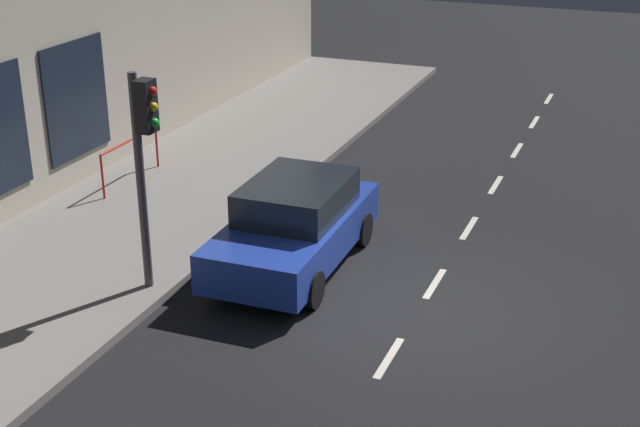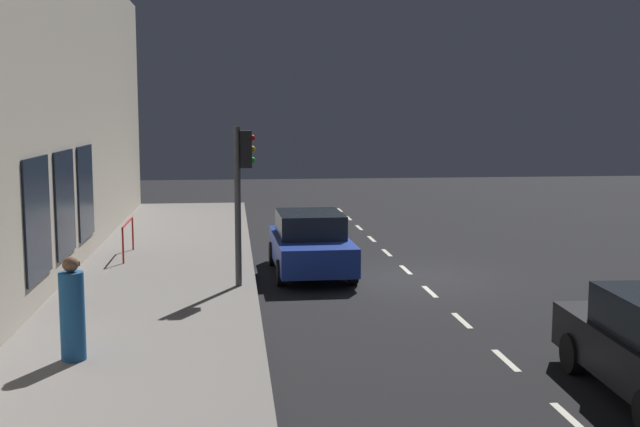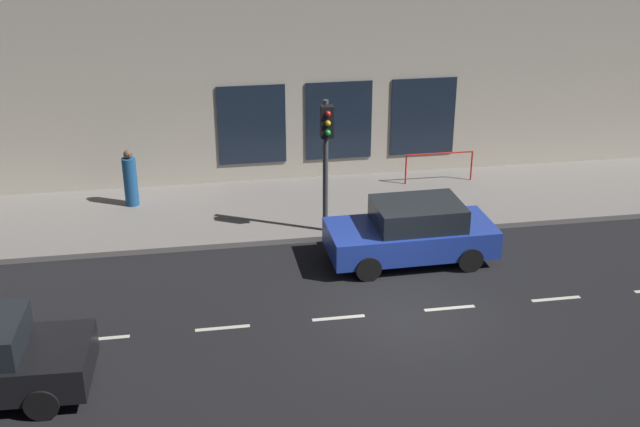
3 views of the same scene
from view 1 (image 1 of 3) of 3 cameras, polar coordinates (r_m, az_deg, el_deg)
name	(u,v)px [view 1 (image 1 of 3)]	position (r m, az deg, el deg)	size (l,w,h in m)	color
ground_plane	(419,310)	(14.78, 6.33, -6.13)	(60.00, 60.00, 0.00)	black
sidewalk	(98,246)	(17.25, -14.03, -2.03)	(4.50, 32.00, 0.15)	gray
lane_centre_line	(435,283)	(15.64, 7.35, -4.46)	(0.12, 27.20, 0.01)	beige
traffic_light	(144,145)	(14.40, -11.20, 4.31)	(0.49, 0.32, 3.67)	#424244
parked_car_1	(295,225)	(15.86, -1.64, -0.73)	(2.01, 4.26, 1.58)	#1E389E
red_railing	(130,150)	(19.89, -12.05, 3.96)	(0.05, 2.19, 0.97)	red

